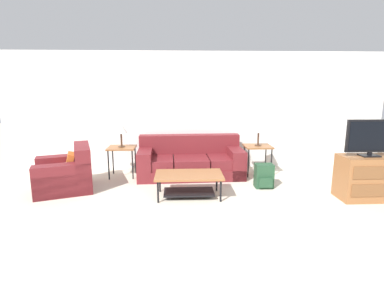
# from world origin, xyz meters

# --- Properties ---
(ground_plane) EXTENTS (24.00, 24.00, 0.00)m
(ground_plane) POSITION_xyz_m (0.00, 0.00, 0.00)
(ground_plane) COLOR beige
(wall_back) EXTENTS (8.60, 0.06, 2.60)m
(wall_back) POSITION_xyz_m (0.00, 3.69, 1.30)
(wall_back) COLOR white
(wall_back) RESTS_ON ground_plane
(couch) EXTENTS (2.18, 1.02, 0.82)m
(couch) POSITION_xyz_m (-0.17, 3.02, 0.29)
(couch) COLOR maroon
(couch) RESTS_ON ground_plane
(armchair) EXTENTS (1.20, 1.21, 0.80)m
(armchair) POSITION_xyz_m (-2.46, 2.27, 0.29)
(armchair) COLOR maroon
(armchair) RESTS_ON ground_plane
(coffee_table) EXTENTS (1.14, 0.63, 0.40)m
(coffee_table) POSITION_xyz_m (-0.24, 1.80, 0.30)
(coffee_table) COLOR #935B33
(coffee_table) RESTS_ON ground_plane
(side_table_left) EXTENTS (0.56, 0.49, 0.63)m
(side_table_left) POSITION_xyz_m (-1.58, 3.01, 0.56)
(side_table_left) COLOR #935B33
(side_table_left) RESTS_ON ground_plane
(side_table_right) EXTENTS (0.56, 0.49, 0.63)m
(side_table_right) POSITION_xyz_m (1.25, 3.01, 0.56)
(side_table_right) COLOR #935B33
(side_table_right) RESTS_ON ground_plane
(table_lamp_left) EXTENTS (0.25, 0.25, 0.51)m
(table_lamp_left) POSITION_xyz_m (-1.58, 3.01, 1.01)
(table_lamp_left) COLOR #472D1E
(table_lamp_left) RESTS_ON side_table_left
(table_lamp_right) EXTENTS (0.25, 0.25, 0.51)m
(table_lamp_right) POSITION_xyz_m (1.25, 3.01, 1.01)
(table_lamp_right) COLOR #472D1E
(table_lamp_right) RESTS_ON side_table_right
(tv_console) EXTENTS (0.90, 0.51, 0.73)m
(tv_console) POSITION_xyz_m (2.71, 1.57, 0.37)
(tv_console) COLOR #935B33
(tv_console) RESTS_ON ground_plane
(television) EXTENTS (0.84, 0.20, 0.60)m
(television) POSITION_xyz_m (2.71, 1.57, 1.05)
(television) COLOR black
(television) RESTS_ON tv_console
(backpack) EXTENTS (0.33, 0.31, 0.45)m
(backpack) POSITION_xyz_m (1.17, 2.19, 0.22)
(backpack) COLOR #23472D
(backpack) RESTS_ON ground_plane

